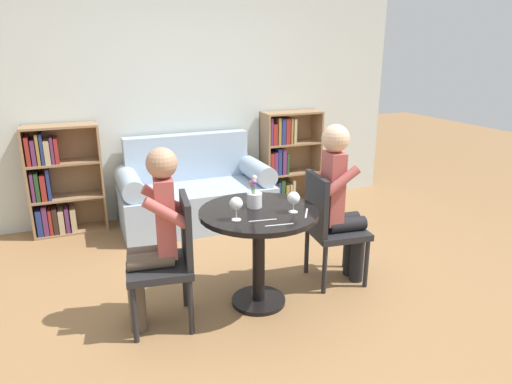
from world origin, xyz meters
TOP-DOWN VIEW (x-y plane):
  - ground_plane at (0.00, 0.00)m, footprint 16.00×16.00m
  - back_wall at (0.00, 2.20)m, footprint 5.20×0.05m
  - round_table at (0.00, 0.00)m, footprint 0.84×0.84m
  - couch at (0.00, 1.77)m, footprint 1.57×0.80m
  - bookshelf_left at (-1.34, 2.03)m, footprint 0.71×0.28m
  - bookshelf_right at (1.17, 2.03)m, footprint 0.71×0.28m
  - chair_left at (-0.64, -0.00)m, footprint 0.47×0.47m
  - chair_right at (0.64, 0.10)m, footprint 0.46×0.46m
  - person_left at (-0.73, 0.02)m, footprint 0.44×0.38m
  - person_right at (0.73, 0.08)m, footprint 0.44×0.37m
  - wine_glass_left at (-0.21, -0.12)m, footprint 0.09×0.09m
  - wine_glass_right at (0.21, -0.12)m, footprint 0.09×0.09m
  - flower_vase at (-0.00, 0.08)m, footprint 0.11×0.11m
  - knife_left_setting at (-0.05, -0.19)m, footprint 0.19×0.04m
  - fork_left_setting at (0.02, -0.31)m, footprint 0.19×0.04m
  - knife_right_setting at (0.28, -0.18)m, footprint 0.11×0.17m

SIDE VIEW (x-z plane):
  - ground_plane at x=0.00m, z-range 0.00..0.00m
  - couch at x=0.00m, z-range -0.15..0.77m
  - chair_left at x=-0.64m, z-range 0.04..0.94m
  - chair_right at x=0.64m, z-range 0.04..0.94m
  - bookshelf_left at x=-1.34m, z-range -0.04..1.07m
  - bookshelf_right at x=1.17m, z-range -0.01..1.09m
  - round_table at x=0.00m, z-range 0.20..0.93m
  - person_left at x=-0.73m, z-range 0.04..1.27m
  - person_right at x=0.73m, z-range 0.05..1.33m
  - knife_left_setting at x=-0.05m, z-range 0.73..0.73m
  - fork_left_setting at x=0.02m, z-range 0.73..0.73m
  - knife_right_setting at x=0.28m, z-range 0.73..0.73m
  - flower_vase at x=0.00m, z-range 0.69..0.92m
  - wine_glass_right at x=0.21m, z-range 0.75..0.90m
  - wine_glass_left at x=-0.21m, z-range 0.76..0.92m
  - back_wall at x=0.00m, z-range 0.00..2.70m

